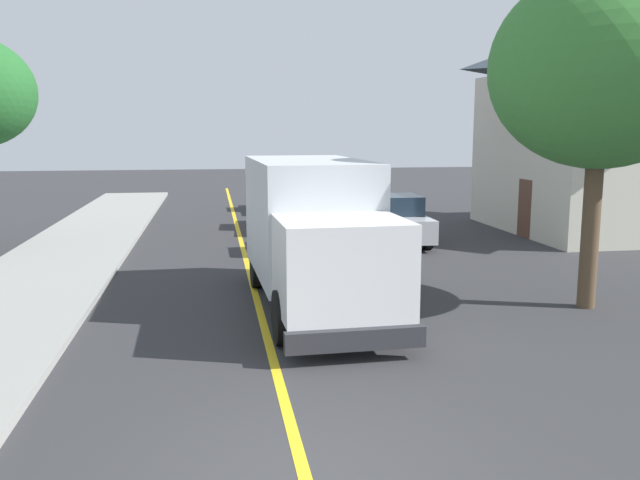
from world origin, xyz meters
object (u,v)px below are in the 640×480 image
object	(u,v)px
box_truck	(313,227)
house_across_street	(618,118)
parked_car_mid	(287,209)
parked_car_near	(315,229)
parked_car_far	(282,194)
street_tree_far_side	(601,69)
parked_van_across	(394,220)

from	to	relation	value
box_truck	house_across_street	xyz separation A→B (m)	(13.06, 9.14, 2.53)
house_across_street	parked_car_mid	bearing A→B (deg)	168.45
parked_car_near	parked_car_far	bearing A→B (deg)	88.98
house_across_street	street_tree_far_side	xyz separation A→B (m)	(-7.16, -10.28, 0.81)
parked_car_far	box_truck	bearing A→B (deg)	-93.79
parked_van_across	street_tree_far_side	bearing A→B (deg)	-77.67
parked_car_mid	street_tree_far_side	world-z (taller)	street_tree_far_side
parked_car_near	box_truck	bearing A→B (deg)	-99.04
parked_van_across	house_across_street	size ratio (longest dim) A/B	0.49
parked_car_far	parked_van_across	size ratio (longest dim) A/B	0.99
parked_car_near	street_tree_far_side	world-z (taller)	street_tree_far_side
parked_van_across	house_across_street	world-z (taller)	house_across_street
parked_car_mid	street_tree_far_side	size ratio (longest dim) A/B	0.62
box_truck	parked_car_mid	size ratio (longest dim) A/B	1.62
parked_car_far	house_across_street	xyz separation A→B (m)	(11.89, -8.49, 3.50)
parked_car_mid	parked_van_across	bearing A→B (deg)	-50.83
parked_car_near	parked_car_mid	world-z (taller)	same
parked_car_far	street_tree_far_side	world-z (taller)	street_tree_far_side
parked_car_far	street_tree_far_side	size ratio (longest dim) A/B	0.61
parked_car_near	parked_car_mid	xyz separation A→B (m)	(-0.23, 5.62, 0.00)
parked_car_mid	street_tree_far_side	bearing A→B (deg)	-67.98
parked_van_across	house_across_street	xyz separation A→B (m)	(9.08, 1.47, 3.50)
parked_car_far	parked_van_across	world-z (taller)	same
parked_van_across	house_across_street	distance (m)	9.84
parked_van_across	box_truck	bearing A→B (deg)	-117.39
street_tree_far_side	parked_car_mid	bearing A→B (deg)	112.02
parked_car_mid	parked_van_across	size ratio (longest dim) A/B	1.01
parked_car_far	parked_van_across	bearing A→B (deg)	-74.25
parked_car_far	parked_van_across	distance (m)	10.35
box_truck	parked_car_far	distance (m)	17.70
box_truck	street_tree_far_side	distance (m)	6.88
house_across_street	street_tree_far_side	world-z (taller)	house_across_street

